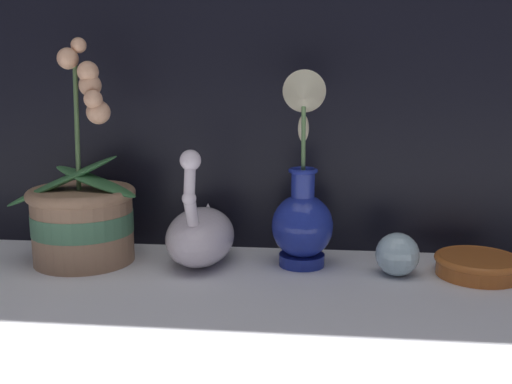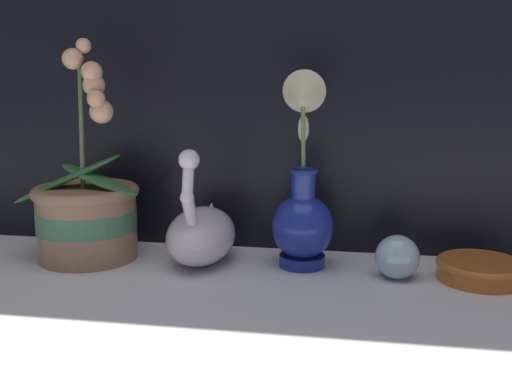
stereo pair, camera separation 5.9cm
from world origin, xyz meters
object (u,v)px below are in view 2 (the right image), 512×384
orchid_potted_plant (87,211)px  blue_vase (303,206)px  swan_figurine (202,232)px  amber_dish (481,269)px  glass_sphere (397,257)px

orchid_potted_plant → blue_vase: orchid_potted_plant is taller
swan_figurine → blue_vase: 0.18m
blue_vase → amber_dish: (0.29, -0.02, -0.09)m
orchid_potted_plant → swan_figurine: size_ratio=1.85×
swan_figurine → blue_vase: size_ratio=0.63×
glass_sphere → swan_figurine: bearing=174.9°
swan_figurine → glass_sphere: bearing=-5.1°
swan_figurine → amber_dish: bearing=-2.1°
glass_sphere → orchid_potted_plant: bearing=178.0°
swan_figurine → amber_dish: 0.46m
orchid_potted_plant → amber_dish: 0.67m
orchid_potted_plant → amber_dish: bearing=-0.6°
amber_dish → orchid_potted_plant: bearing=179.4°
swan_figurine → orchid_potted_plant: bearing=-177.0°
blue_vase → amber_dish: blue_vase is taller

